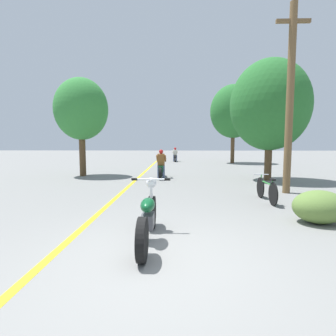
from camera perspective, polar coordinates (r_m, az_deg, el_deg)
ground_plane at (r=4.03m, az=-0.73°, el=-19.26°), size 120.00×120.00×0.00m
lane_stripe_center at (r=16.52m, az=-4.72°, el=-0.50°), size 0.14×48.00×0.01m
utility_pole at (r=9.82m, az=25.03°, el=13.72°), size 1.10×0.24×6.21m
roadside_tree_right_near at (r=12.89m, az=21.33°, el=12.61°), size 3.53×3.18×5.43m
roadside_tree_right_far at (r=23.40m, az=14.04°, el=11.84°), size 3.91×3.52×6.66m
roadside_tree_left at (r=14.39m, az=-18.38°, el=11.99°), size 2.73×2.46×5.01m
roadside_bush at (r=6.42m, az=30.10°, el=-7.33°), size 1.10×0.88×0.70m
motorcycle_foreground at (r=4.58m, az=-4.35°, el=-10.50°), size 0.73×2.13×1.03m
motorcycle_rider_lead at (r=12.80m, az=-1.51°, el=0.15°), size 0.50×2.05×1.39m
motorcycle_rider_far at (r=24.64m, az=1.56°, el=2.61°), size 0.50×1.97×1.32m
bicycle_parked at (r=8.15m, az=20.65°, el=-4.42°), size 0.44×1.71×0.75m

